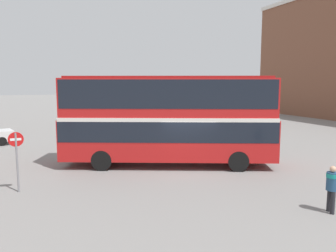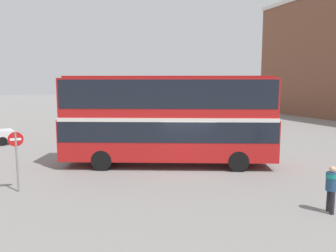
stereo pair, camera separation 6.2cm
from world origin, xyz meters
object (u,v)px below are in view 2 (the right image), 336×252
(double_decker_bus, at_px, (168,115))
(no_entry_sign, at_px, (16,152))
(parked_car_kerb_near, at_px, (242,117))
(pedestrian_foreground, at_px, (332,184))
(parked_car_side_street, at_px, (155,126))

(double_decker_bus, height_order, no_entry_sign, double_decker_bus)
(no_entry_sign, bearing_deg, parked_car_kerb_near, 36.48)
(parked_car_kerb_near, distance_m, no_entry_sign, 25.74)
(double_decker_bus, distance_m, pedestrian_foreground, 8.62)
(double_decker_bus, xyz_separation_m, parked_car_side_street, (2.54, 9.62, -1.90))
(pedestrian_foreground, relative_size, parked_car_side_street, 0.34)
(double_decker_bus, bearing_deg, no_entry_sign, -143.01)
(parked_car_kerb_near, bearing_deg, double_decker_bus, 53.03)
(pedestrian_foreground, bearing_deg, parked_car_kerb_near, -95.88)
(double_decker_bus, height_order, parked_car_kerb_near, double_decker_bus)
(parked_car_kerb_near, bearing_deg, parked_car_side_street, 27.42)
(parked_car_side_street, height_order, no_entry_sign, no_entry_sign)
(double_decker_bus, distance_m, no_entry_sign, 7.47)
(double_decker_bus, bearing_deg, pedestrian_foreground, -47.88)
(parked_car_side_street, relative_size, no_entry_sign, 1.93)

